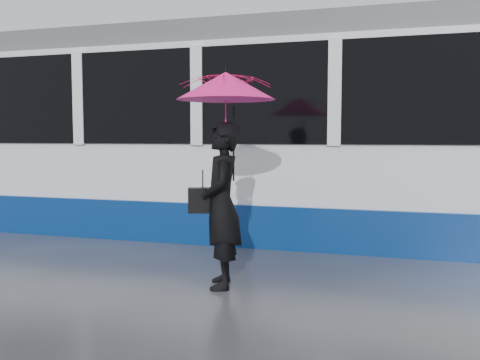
% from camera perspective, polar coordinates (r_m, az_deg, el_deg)
% --- Properties ---
extents(ground, '(90.00, 90.00, 0.00)m').
position_cam_1_polar(ground, '(6.60, -1.82, -9.43)').
color(ground, '#2C2C31').
rests_on(ground, ground).
extents(rails, '(34.00, 1.51, 0.02)m').
position_cam_1_polar(rails, '(8.94, 3.48, -5.64)').
color(rails, '#3F3D38').
rests_on(rails, ground).
extents(tram, '(26.00, 2.56, 3.35)m').
position_cam_1_polar(tram, '(8.89, 1.38, 4.86)').
color(tram, white).
rests_on(tram, ground).
extents(woman, '(0.62, 0.75, 1.76)m').
position_cam_1_polar(woman, '(5.67, -1.98, -2.69)').
color(woman, black).
rests_on(woman, ground).
extents(umbrella, '(1.33, 1.33, 1.19)m').
position_cam_1_polar(umbrella, '(5.62, -1.52, 7.97)').
color(umbrella, '#FF1583').
rests_on(umbrella, ground).
extents(handbag, '(0.34, 0.24, 0.45)m').
position_cam_1_polar(handbag, '(5.76, -3.98, -2.16)').
color(handbag, black).
rests_on(handbag, ground).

